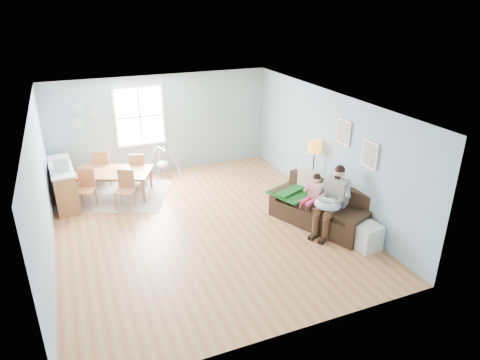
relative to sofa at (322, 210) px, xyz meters
name	(u,v)px	position (x,y,z in m)	size (l,w,h in m)	color
room	(200,117)	(-2.43, 0.83, 2.11)	(8.40, 9.40, 3.90)	#9F5E38
window	(140,116)	(-3.03, 4.29, 1.34)	(1.32, 0.08, 1.62)	white
pictures	(356,143)	(0.53, -0.22, 1.54)	(0.05, 1.34, 0.74)	white
wall_plates	(83,115)	(-4.44, 4.30, 1.52)	(0.67, 0.02, 0.66)	#A7B9C8
sofa	(322,210)	(0.00, 0.00, 0.00)	(1.70, 2.33, 0.87)	black
green_throw	(294,192)	(-0.36, 0.62, 0.24)	(0.98, 0.86, 0.04)	#13561A
beige_pillow	(308,180)	(-0.02, 0.60, 0.47)	(0.14, 0.49, 0.49)	beige
father	(332,198)	(0.00, -0.34, 0.45)	(1.06, 0.83, 1.41)	gray
nursing_pillow	(328,204)	(-0.15, -0.40, 0.36)	(0.54, 0.54, 0.15)	silver
infant	(326,200)	(-0.17, -0.37, 0.44)	(0.31, 0.34, 0.14)	silver
toddler	(313,191)	(-0.15, 0.16, 0.43)	(0.60, 0.46, 0.89)	silver
floor_lamp	(314,152)	(0.37, 1.04, 0.96)	(0.31, 0.31, 1.53)	black
storage_cube	(368,237)	(0.26, -1.24, -0.05)	(0.51, 0.47, 0.51)	silver
rug	(116,195)	(-3.98, 3.18, -0.30)	(2.53, 1.92, 0.01)	#A19D94
dining_table	(114,184)	(-3.98, 3.18, 0.01)	(1.80, 1.00, 0.63)	brown
chair_sw	(86,186)	(-4.65, 2.79, 0.22)	(0.56, 0.56, 0.93)	#9E6436
chair_se	(125,187)	(-3.81, 2.42, 0.21)	(0.55, 0.55, 0.91)	#9E6436
chair_nw	(103,166)	(-4.14, 3.93, 0.24)	(0.56, 0.56, 0.96)	#9E6436
chair_ne	(138,167)	(-3.31, 3.57, 0.20)	(0.51, 0.51, 0.90)	#9E6436
counter	(63,184)	(-5.13, 3.22, 0.18)	(0.62, 1.74, 0.96)	brown
monitor	(61,163)	(-5.10, 2.90, 0.81)	(0.35, 0.33, 0.32)	#BBBCC1
baby_swing	(163,164)	(-2.59, 3.93, 0.06)	(0.97, 0.98, 0.81)	#BBBCC1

